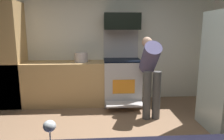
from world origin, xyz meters
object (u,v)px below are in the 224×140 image
object	(u,v)px
person_cook	(150,69)
stock_pot	(81,57)
wine_glass_mid	(50,127)
microwave	(122,22)
oven_range	(122,80)

from	to	relation	value
person_cook	stock_pot	distance (m)	1.47
person_cook	wine_glass_mid	bearing A→B (deg)	-116.02
microwave	wine_glass_mid	size ratio (longest dim) A/B	4.77
microwave	person_cook	world-z (taller)	microwave
person_cook	stock_pot	world-z (taller)	person_cook
person_cook	microwave	bearing A→B (deg)	118.88
oven_range	person_cook	world-z (taller)	oven_range
person_cook	wine_glass_mid	size ratio (longest dim) A/B	9.20
stock_pot	person_cook	bearing A→B (deg)	-28.62
oven_range	microwave	distance (m)	1.21
microwave	wine_glass_mid	world-z (taller)	microwave
microwave	wine_glass_mid	bearing A→B (deg)	-103.35
microwave	oven_range	bearing A→B (deg)	-90.00
wine_glass_mid	stock_pot	size ratio (longest dim) A/B	0.56
oven_range	microwave	world-z (taller)	microwave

